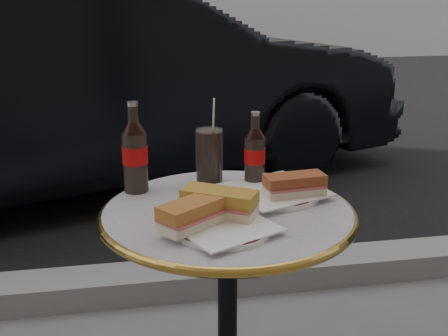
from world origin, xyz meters
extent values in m
cube|color=black|center=(0.00, 5.00, 0.00)|extent=(40.00, 8.00, 0.00)
cube|color=gray|center=(0.00, 0.90, 0.05)|extent=(40.00, 0.20, 0.12)
cylinder|color=white|center=(-0.03, -0.13, 0.74)|extent=(0.26, 0.26, 0.01)
cylinder|color=white|center=(0.13, 0.07, 0.74)|extent=(0.28, 0.28, 0.01)
cube|color=#B2682D|center=(-0.10, -0.12, 0.77)|extent=(0.18, 0.16, 0.06)
cube|color=#B5812E|center=(-0.03, -0.07, 0.77)|extent=(0.19, 0.16, 0.06)
cube|color=brown|center=(0.17, 0.02, 0.77)|extent=(0.16, 0.08, 0.05)
cylinder|color=black|center=(-0.01, 0.20, 0.81)|extent=(0.09, 0.09, 0.15)
imported|color=black|center=(-0.40, 2.43, 0.67)|extent=(2.66, 4.30, 1.34)
camera|label=1|loc=(-0.24, -1.24, 1.24)|focal=45.00mm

